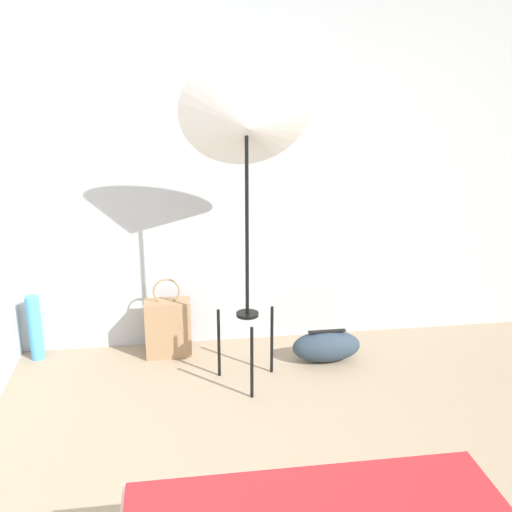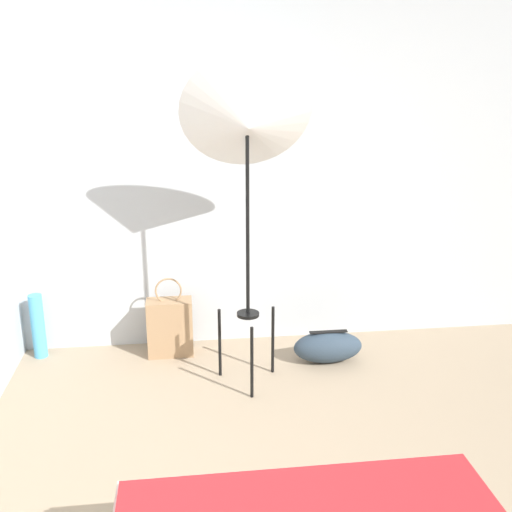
{
  "view_description": "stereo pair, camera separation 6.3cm",
  "coord_description": "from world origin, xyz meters",
  "px_view_note": "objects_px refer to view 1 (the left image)",
  "views": [
    {
      "loc": [
        -0.49,
        -1.69,
        1.89
      ],
      "look_at": [
        -0.03,
        1.5,
        0.9
      ],
      "focal_mm": 42.0,
      "sensor_mm": 36.0,
      "label": 1
    },
    {
      "loc": [
        -0.43,
        -1.7,
        1.89
      ],
      "look_at": [
        -0.03,
        1.5,
        0.9
      ],
      "focal_mm": 42.0,
      "sensor_mm": 36.0,
      "label": 2
    }
  ],
  "objects_px": {
    "tote_bag": "(168,327)",
    "paper_roll": "(35,328)",
    "photo_umbrella": "(246,123)",
    "duffel_bag": "(326,346)"
  },
  "relations": [
    {
      "from": "tote_bag",
      "to": "paper_roll",
      "type": "distance_m",
      "value": 0.9
    },
    {
      "from": "duffel_bag",
      "to": "paper_roll",
      "type": "relative_size",
      "value": 1.03
    },
    {
      "from": "photo_umbrella",
      "to": "paper_roll",
      "type": "relative_size",
      "value": 4.41
    },
    {
      "from": "photo_umbrella",
      "to": "tote_bag",
      "type": "distance_m",
      "value": 1.56
    },
    {
      "from": "photo_umbrella",
      "to": "paper_roll",
      "type": "distance_m",
      "value": 2.03
    },
    {
      "from": "paper_roll",
      "to": "tote_bag",
      "type": "bearing_deg",
      "value": -4.67
    },
    {
      "from": "paper_roll",
      "to": "duffel_bag",
      "type": "bearing_deg",
      "value": -9.33
    },
    {
      "from": "tote_bag",
      "to": "photo_umbrella",
      "type": "bearing_deg",
      "value": -42.37
    },
    {
      "from": "photo_umbrella",
      "to": "duffel_bag",
      "type": "distance_m",
      "value": 1.62
    },
    {
      "from": "photo_umbrella",
      "to": "tote_bag",
      "type": "xyz_separation_m",
      "value": [
        -0.49,
        0.45,
        -1.41
      ]
    }
  ]
}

